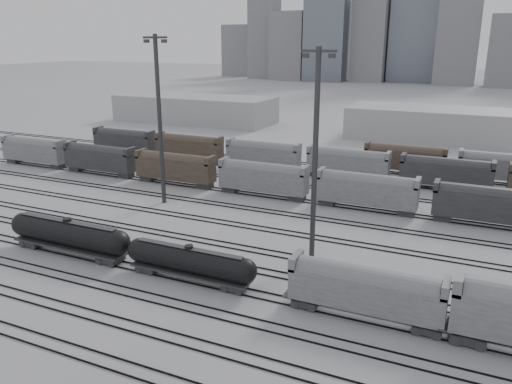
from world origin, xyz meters
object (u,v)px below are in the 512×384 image
at_px(hopper_car_a, 366,288).
at_px(tank_car_a, 69,234).
at_px(light_mast_c, 315,152).
at_px(tank_car_b, 190,261).

bearing_deg(hopper_car_a, tank_car_a, 180.00).
relative_size(tank_car_a, hopper_car_a, 1.24).
xyz_separation_m(hopper_car_a, light_mast_c, (-8.63, 10.88, 9.64)).
xyz_separation_m(tank_car_b, hopper_car_a, (18.66, 0.00, 0.89)).
height_order(tank_car_a, hopper_car_a, hopper_car_a).
relative_size(hopper_car_a, light_mast_c, 0.59).
relative_size(tank_car_a, light_mast_c, 0.73).
height_order(tank_car_b, light_mast_c, light_mast_c).
height_order(tank_car_b, hopper_car_a, hopper_car_a).
bearing_deg(hopper_car_a, tank_car_b, -180.00).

